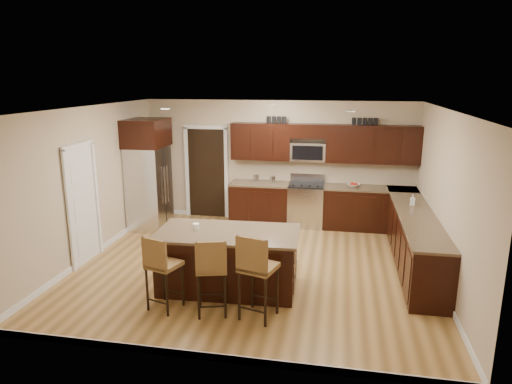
% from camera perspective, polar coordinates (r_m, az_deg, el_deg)
% --- Properties ---
extents(floor, '(6.00, 6.00, 0.00)m').
position_cam_1_polar(floor, '(7.99, -0.17, -9.31)').
color(floor, '#A47A41').
rests_on(floor, ground).
extents(ceiling, '(6.00, 6.00, 0.00)m').
position_cam_1_polar(ceiling, '(7.35, -0.18, 10.39)').
color(ceiling, silver).
rests_on(ceiling, wall_back).
extents(wall_back, '(6.00, 0.00, 6.00)m').
position_cam_1_polar(wall_back, '(10.21, 2.73, 3.80)').
color(wall_back, tan).
rests_on(wall_back, floor).
extents(wall_left, '(0.00, 5.50, 5.50)m').
position_cam_1_polar(wall_left, '(8.62, -20.16, 1.01)').
color(wall_left, tan).
rests_on(wall_left, floor).
extents(wall_right, '(0.00, 5.50, 5.50)m').
position_cam_1_polar(wall_right, '(7.61, 22.62, -0.90)').
color(wall_right, tan).
rests_on(wall_right, floor).
extents(base_cabinets, '(4.02, 3.96, 0.92)m').
position_cam_1_polar(base_cabinets, '(9.08, 13.48, -3.69)').
color(base_cabinets, black).
rests_on(base_cabinets, floor).
extents(upper_cabinets, '(4.00, 0.33, 0.80)m').
position_cam_1_polar(upper_cabinets, '(9.88, 8.66, 6.18)').
color(upper_cabinets, black).
rests_on(upper_cabinets, wall_back).
extents(range, '(0.76, 0.64, 1.11)m').
position_cam_1_polar(range, '(10.05, 6.28, -1.58)').
color(range, silver).
rests_on(range, floor).
extents(microwave, '(0.76, 0.31, 0.40)m').
position_cam_1_polar(microwave, '(9.95, 6.52, 5.03)').
color(microwave, silver).
rests_on(microwave, upper_cabinets).
extents(doorway, '(0.85, 0.03, 2.06)m').
position_cam_1_polar(doorway, '(10.61, -6.17, 2.36)').
color(doorway, black).
rests_on(doorway, floor).
extents(pantry_door, '(0.03, 0.80, 2.04)m').
position_cam_1_polar(pantry_door, '(8.44, -20.87, -1.64)').
color(pantry_door, white).
rests_on(pantry_door, floor).
extents(letter_decor, '(2.20, 0.03, 0.15)m').
position_cam_1_polar(letter_decor, '(9.84, 7.92, 8.84)').
color(letter_decor, black).
rests_on(letter_decor, upper_cabinets).
extents(island, '(2.19, 1.21, 0.92)m').
position_cam_1_polar(island, '(7.09, -3.49, -8.73)').
color(island, black).
rests_on(island, floor).
extents(stool_left, '(0.51, 0.51, 1.09)m').
position_cam_1_polar(stool_left, '(6.47, -11.81, -8.90)').
color(stool_left, olive).
rests_on(stool_left, floor).
extents(stool_mid, '(0.51, 0.51, 1.11)m').
position_cam_1_polar(stool_mid, '(6.24, -5.59, -9.43)').
color(stool_mid, olive).
rests_on(stool_mid, floor).
extents(stool_right, '(0.55, 0.55, 1.20)m').
position_cam_1_polar(stool_right, '(6.08, 0.03, -9.42)').
color(stool_right, olive).
rests_on(stool_right, floor).
extents(refrigerator, '(0.79, 0.95, 2.35)m').
position_cam_1_polar(refrigerator, '(9.94, -13.30, 2.31)').
color(refrigerator, silver).
rests_on(refrigerator, floor).
extents(floor_mat, '(0.89, 0.64, 0.01)m').
position_cam_1_polar(floor_mat, '(9.34, 0.91, -5.74)').
color(floor_mat, brown).
rests_on(floor_mat, floor).
extents(fruit_bowl, '(0.34, 0.34, 0.07)m').
position_cam_1_polar(fruit_bowl, '(9.91, 12.06, 0.83)').
color(fruit_bowl, silver).
rests_on(fruit_bowl, base_cabinets).
extents(soap_bottle, '(0.10, 0.10, 0.20)m').
position_cam_1_polar(soap_bottle, '(8.76, 18.99, -0.95)').
color(soap_bottle, '#B2B2B2').
rests_on(soap_bottle, base_cabinets).
extents(canister_tall, '(0.12, 0.12, 0.18)m').
position_cam_1_polar(canister_tall, '(10.06, 0.01, 1.68)').
color(canister_tall, silver).
rests_on(canister_tall, base_cabinets).
extents(canister_short, '(0.11, 0.11, 0.16)m').
position_cam_1_polar(canister_short, '(10.00, 2.10, 1.54)').
color(canister_short, silver).
rests_on(canister_short, base_cabinets).
extents(island_jar, '(0.10, 0.10, 0.10)m').
position_cam_1_polar(island_jar, '(7.03, -7.53, -4.32)').
color(island_jar, white).
rests_on(island_jar, island).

